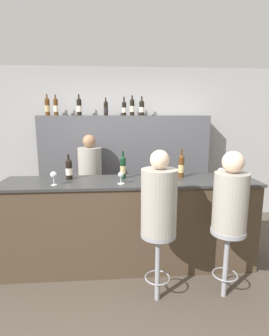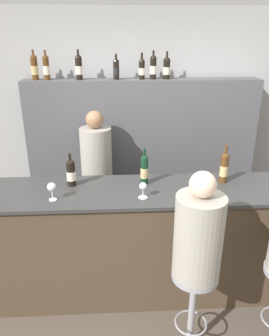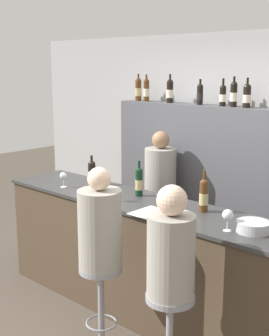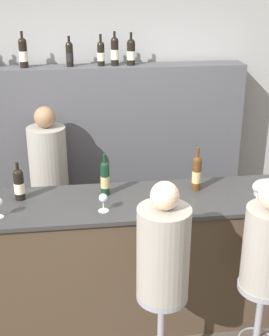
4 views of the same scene
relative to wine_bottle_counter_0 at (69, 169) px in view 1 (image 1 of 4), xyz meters
The scene contains 24 objects.
ground_plane 1.45m from the wine_bottle_counter_0, 30.77° to the right, with size 16.00×16.00×0.00m, color #4C4238.
wall_back 1.65m from the wine_bottle_counter_0, 64.35° to the left, with size 6.40×0.05×2.60m.
bar_counter 0.97m from the wine_bottle_counter_0, ahead, with size 2.96×0.65×1.06m.
back_bar_cabinet 1.47m from the wine_bottle_counter_0, 60.49° to the left, with size 2.77×0.28×1.81m.
wine_bottle_counter_0 is the anchor object (origin of this frame).
wine_bottle_counter_1 0.64m from the wine_bottle_counter_0, ahead, with size 0.07×0.07×0.33m.
wine_bottle_counter_2 1.35m from the wine_bottle_counter_0, ahead, with size 0.07×0.07×0.35m.
wine_bottle_backbar_0 1.56m from the wine_bottle_counter_0, 112.02° to the left, with size 0.08×0.08×0.33m.
wine_bottle_backbar_1 1.52m from the wine_bottle_counter_0, 106.69° to the left, with size 0.07×0.07×0.32m.
wine_bottle_backbar_2 1.47m from the wine_bottle_counter_0, 90.60° to the left, with size 0.08×0.08×0.33m.
wine_bottle_backbar_3 1.52m from the wine_bottle_counter_0, 71.97° to the left, with size 0.07×0.07×0.28m.
wine_bottle_backbar_4 1.62m from the wine_bottle_counter_0, 60.82° to the left, with size 0.07×0.07×0.29m.
wine_bottle_backbar_5 1.69m from the wine_bottle_counter_0, 56.48° to the left, with size 0.07×0.07×0.32m.
wine_bottle_backbar_6 1.77m from the wine_bottle_counter_0, 51.84° to the left, with size 0.08×0.08×0.31m.
wine_glass_0 0.29m from the wine_bottle_counter_0, 114.02° to the right, with size 0.07×0.07×0.15m.
wine_glass_1 0.66m from the wine_bottle_counter_0, 23.96° to the right, with size 0.08×0.08×0.13m.
wine_glass_2 1.76m from the wine_bottle_counter_0, ahead, with size 0.08×0.08×0.16m.
metal_bowl 1.89m from the wine_bottle_counter_0, ahead, with size 0.25×0.25×0.08m.
tasting_menu 1.09m from the wine_bottle_counter_0, 17.32° to the right, with size 0.21×0.30×0.00m.
bar_stool_left 1.38m from the wine_bottle_counter_0, 39.67° to the right, with size 0.34×0.34×0.72m.
guest_seated_left 1.23m from the wine_bottle_counter_0, 39.67° to the right, with size 0.33×0.33×0.78m.
bar_stool_right 1.91m from the wine_bottle_counter_0, 25.67° to the right, with size 0.34×0.34×0.72m.
guest_seated_right 1.81m from the wine_bottle_counter_0, 25.67° to the right, with size 0.32×0.32×0.76m.
bartender 1.02m from the wine_bottle_counter_0, 79.57° to the left, with size 0.35×0.35×1.53m.
Camera 1 is at (-0.17, -2.65, 1.79)m, focal length 28.00 mm.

